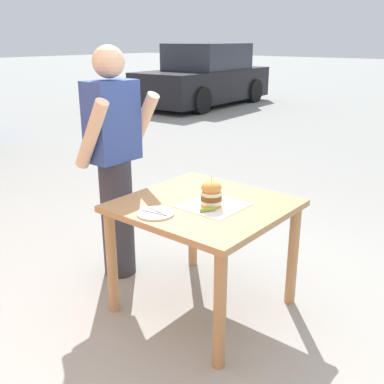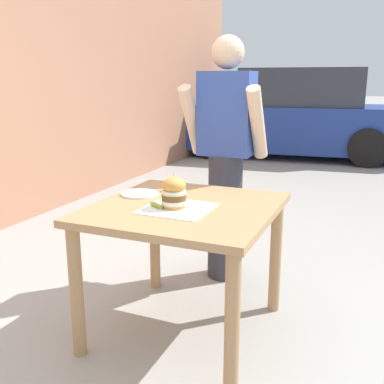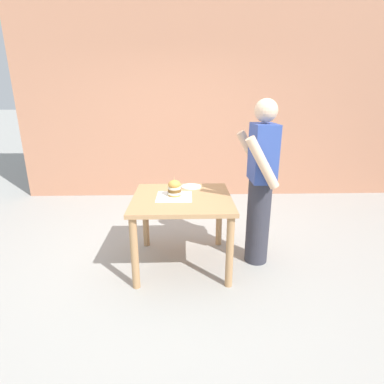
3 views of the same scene
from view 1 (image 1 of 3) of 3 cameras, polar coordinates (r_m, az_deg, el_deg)
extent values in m
plane|color=#9E9E99|center=(3.16, 1.45, -14.19)|extent=(80.00, 80.00, 0.00)
cube|color=tan|center=(2.83, 1.57, -1.76)|extent=(0.95, 0.98, 0.04)
cylinder|color=tan|center=(2.47, 3.55, -14.84)|extent=(0.07, 0.07, 0.71)
cylinder|color=tan|center=(3.10, 12.69, -7.87)|extent=(0.07, 0.07, 0.71)
cylinder|color=tan|center=(2.99, -10.14, -8.80)|extent=(0.07, 0.07, 0.71)
cylinder|color=tan|center=(3.52, 0.11, -4.03)|extent=(0.07, 0.07, 0.71)
cube|color=white|center=(2.77, 2.77, -1.72)|extent=(0.35, 0.35, 0.00)
cylinder|color=gold|center=(2.76, 2.44, -1.61)|extent=(0.12, 0.12, 0.02)
cylinder|color=silver|center=(2.75, 2.45, -1.20)|extent=(0.13, 0.13, 0.02)
cylinder|color=brown|center=(2.74, 2.45, -0.68)|extent=(0.13, 0.13, 0.03)
cylinder|color=silver|center=(2.73, 2.46, -0.16)|extent=(0.13, 0.13, 0.02)
ellipsoid|color=gold|center=(2.72, 2.47, 0.56)|extent=(0.12, 0.12, 0.08)
cylinder|color=#D1B77F|center=(2.70, 2.49, 1.56)|extent=(0.00, 0.00, 0.05)
cylinder|color=#8EA83D|center=(2.67, 2.00, -2.23)|extent=(0.10, 0.07, 0.02)
cylinder|color=white|center=(2.65, -4.64, -2.72)|extent=(0.22, 0.22, 0.01)
cylinder|color=silver|center=(2.63, -4.87, -2.61)|extent=(0.04, 0.17, 0.01)
cylinder|color=silver|center=(2.65, -4.42, -2.43)|extent=(0.03, 0.17, 0.01)
cylinder|color=#33333D|center=(3.42, -9.44, -3.29)|extent=(0.24, 0.24, 0.90)
cube|color=#334C9E|center=(3.22, -10.14, 8.84)|extent=(0.36, 0.22, 0.56)
sphere|color=beige|center=(3.17, -10.57, 15.96)|extent=(0.22, 0.22, 0.22)
cylinder|color=beige|center=(3.04, -12.63, 7.13)|extent=(0.09, 0.34, 0.50)
cylinder|color=beige|center=(3.34, -6.40, 8.49)|extent=(0.09, 0.34, 0.50)
cube|color=black|center=(12.41, 1.55, 13.45)|extent=(4.28, 1.92, 0.80)
cube|color=#2D333D|center=(12.48, 1.99, 16.84)|extent=(2.18, 1.67, 0.66)
cylinder|color=black|center=(10.91, 1.12, 11.53)|extent=(0.65, 0.25, 0.64)
cylinder|color=black|center=(11.91, -5.39, 12.08)|extent=(0.65, 0.25, 0.64)
cylinder|color=black|center=(13.12, 7.85, 12.62)|extent=(0.65, 0.25, 0.64)
cylinder|color=black|center=(13.95, 1.88, 13.15)|extent=(0.65, 0.25, 0.64)
camera|label=2|loc=(3.10, 48.95, 6.55)|focal=42.00mm
camera|label=3|loc=(5.19, 22.00, 17.37)|focal=28.00mm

